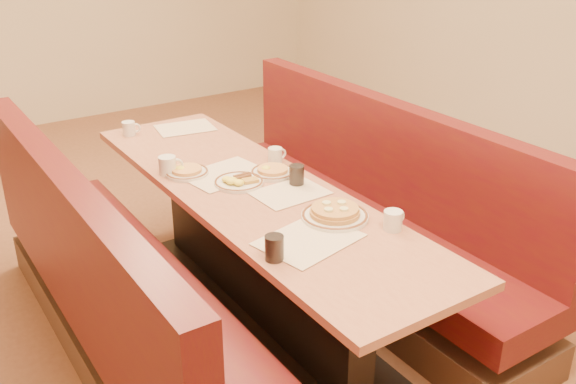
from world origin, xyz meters
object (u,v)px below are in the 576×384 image
booth_left (118,302)px  coffee_mug_a (393,220)px  coffee_mug_d (129,128)px  soda_tumbler_mid (297,175)px  coffee_mug_c (276,155)px  soda_tumbler_near (274,248)px  booth_right (364,222)px  diner_table (255,255)px  coffee_mug_b (168,165)px  eggs_plate (238,182)px  pancake_plate (335,214)px

booth_left → coffee_mug_a: bearing=-34.7°
coffee_mug_d → soda_tumbler_mid: bearing=-49.1°
coffee_mug_c → soda_tumbler_near: bearing=-123.6°
booth_right → coffee_mug_d: size_ratio=23.18×
coffee_mug_d → coffee_mug_a: bearing=-53.4°
diner_table → coffee_mug_d: bearing=100.9°
diner_table → coffee_mug_b: coffee_mug_b is taller
coffee_mug_a → coffee_mug_b: 1.23m
eggs_plate → soda_tumbler_mid: bearing=-34.4°
diner_table → soda_tumbler_mid: bearing=-20.6°
diner_table → soda_tumbler_near: soda_tumbler_near is taller
diner_table → coffee_mug_c: bearing=39.6°
eggs_plate → coffee_mug_d: coffee_mug_d is taller
pancake_plate → coffee_mug_d: (-0.35, 1.58, 0.02)m
coffee_mug_c → pancake_plate: bearing=-102.3°
coffee_mug_c → coffee_mug_a: bearing=-90.7°
diner_table → soda_tumbler_near: size_ratio=23.82×
coffee_mug_d → soda_tumbler_near: (-0.07, -1.74, 0.01)m
coffee_mug_d → soda_tumbler_mid: 1.25m
diner_table → coffee_mug_c: coffee_mug_c is taller
eggs_plate → soda_tumbler_near: (-0.25, -0.72, 0.04)m
pancake_plate → soda_tumbler_mid: size_ratio=2.91×
diner_table → soda_tumbler_mid: 0.48m
diner_table → coffee_mug_d: (-0.21, 1.10, 0.42)m
booth_right → soda_tumbler_near: (-1.01, -0.64, 0.44)m
coffee_mug_a → diner_table: bearing=104.2°
booth_left → eggs_plate: size_ratio=10.10×
pancake_plate → coffee_mug_d: coffee_mug_d is taller
diner_table → eggs_plate: bearing=110.5°
booth_right → soda_tumbler_near: bearing=-147.8°
booth_left → pancake_plate: size_ratio=8.34×
coffee_mug_a → coffee_mug_c: 0.94m
coffee_mug_c → soda_tumbler_mid: soda_tumbler_mid is taller
soda_tumbler_near → coffee_mug_b: bearing=89.3°
coffee_mug_d → pancake_plate: bearing=-56.3°
eggs_plate → coffee_mug_d: bearing=100.1°
soda_tumbler_mid → coffee_mug_c: bearing=76.3°
coffee_mug_a → pancake_plate: bearing=116.0°
coffee_mug_d → booth_left: bearing=-94.1°
booth_right → pancake_plate: size_ratio=8.34×
soda_tumbler_near → soda_tumbler_mid: bearing=48.9°
booth_left → booth_right: bearing=0.0°
booth_right → diner_table: bearing=180.0°
diner_table → booth_left: booth_left is taller
booth_right → soda_tumbler_near: size_ratio=23.82×
diner_table → booth_right: 0.73m
booth_left → coffee_mug_b: size_ratio=19.97×
coffee_mug_c → diner_table: bearing=-141.2°
eggs_plate → coffee_mug_a: bearing=-68.2°
pancake_plate → coffee_mug_a: size_ratio=2.60×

